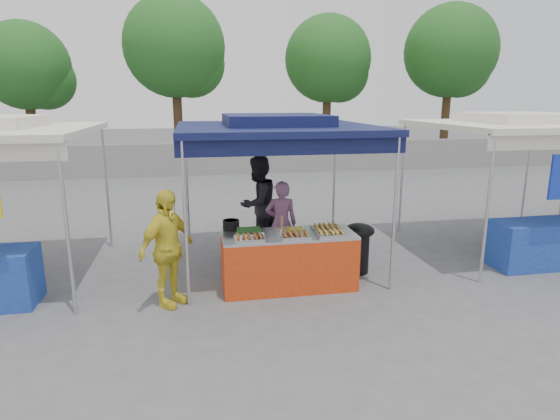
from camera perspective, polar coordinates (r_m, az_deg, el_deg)
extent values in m
plane|color=#59595B|center=(7.40, 0.87, -9.01)|extent=(80.00, 80.00, 0.00)
cube|color=gray|center=(17.89, -6.18, 6.25)|extent=(40.00, 0.25, 1.20)
cylinder|color=#BAB9C1|center=(6.43, -11.42, -1.96)|extent=(0.05, 0.05, 2.30)
cylinder|color=#BAB9C1|center=(7.03, 13.79, -0.74)|extent=(0.05, 0.05, 2.30)
cylinder|color=#BAB9C1|center=(9.35, -11.26, 2.87)|extent=(0.05, 0.05, 2.30)
cylinder|color=#BAB9C1|center=(9.78, 6.61, 3.50)|extent=(0.05, 0.05, 2.30)
cube|color=#101540|center=(7.84, -0.55, 9.97)|extent=(3.20, 3.20, 0.10)
cube|color=#101540|center=(7.83, -0.55, 10.91)|extent=(1.65, 1.65, 0.18)
cube|color=#101540|center=(6.38, 1.84, 7.80)|extent=(3.20, 0.04, 0.25)
cylinder|color=#BAB9C1|center=(6.63, -24.50, -2.46)|extent=(0.05, 0.05, 2.30)
cylinder|color=#BAB9C1|center=(9.49, -20.35, 2.44)|extent=(0.05, 0.05, 2.30)
cylinder|color=#BAB9C1|center=(7.77, 23.93, -0.19)|extent=(0.05, 0.05, 2.30)
cylinder|color=#BAB9C1|center=(10.32, 14.61, 3.68)|extent=(0.05, 0.05, 2.30)
cylinder|color=#BAB9C1|center=(11.91, 27.84, 3.81)|extent=(0.05, 0.05, 2.30)
cube|color=silver|center=(9.69, 27.04, 9.20)|extent=(3.20, 3.20, 0.10)
cube|color=silver|center=(9.69, 27.12, 9.96)|extent=(1.65, 1.65, 0.18)
cube|color=#1E40A1|center=(9.23, 29.47, -3.58)|extent=(1.80, 0.70, 0.80)
cylinder|color=#402C18|center=(20.88, -27.96, 9.13)|extent=(0.36, 0.36, 3.61)
sphere|color=#235C1E|center=(20.89, -28.65, 15.19)|extent=(3.30, 3.30, 3.30)
sphere|color=#235C1E|center=(20.89, -26.71, 13.97)|extent=(2.27, 2.27, 2.27)
cylinder|color=#402C18|center=(19.57, -12.35, 11.19)|extent=(0.36, 0.36, 4.30)
sphere|color=#235C1E|center=(19.66, -12.75, 18.90)|extent=(3.93, 3.93, 3.93)
sphere|color=#235C1E|center=(19.80, -10.83, 17.16)|extent=(2.70, 2.70, 2.70)
cylinder|color=#402C18|center=(20.90, 5.69, 11.14)|extent=(0.36, 0.36, 3.99)
sphere|color=#235C1E|center=(20.94, 5.85, 17.85)|extent=(3.65, 3.65, 3.65)
sphere|color=#235C1E|center=(21.27, 7.27, 16.21)|extent=(2.51, 2.51, 2.51)
cylinder|color=#402C18|center=(22.39, 19.52, 11.01)|extent=(0.36, 0.36, 4.31)
sphere|color=#235C1E|center=(22.47, 20.07, 17.75)|extent=(3.94, 3.94, 3.94)
sphere|color=#235C1E|center=(22.90, 21.03, 16.03)|extent=(2.71, 2.71, 2.71)
cube|color=#C03611|center=(7.16, 1.04, -6.31)|extent=(2.00, 0.80, 0.81)
cube|color=#BAB9C1|center=(7.03, 1.05, -3.05)|extent=(2.00, 0.80, 0.04)
cube|color=silver|center=(6.70, -3.78, -3.53)|extent=(0.42, 0.30, 0.05)
cube|color=brown|center=(6.68, -3.78, -3.23)|extent=(0.35, 0.25, 0.02)
cube|color=silver|center=(6.80, 1.84, -3.23)|extent=(0.42, 0.30, 0.05)
cube|color=brown|center=(6.79, 1.84, -2.93)|extent=(0.35, 0.25, 0.02)
cube|color=silver|center=(6.94, 6.23, -2.98)|extent=(0.42, 0.30, 0.05)
cube|color=#AD843B|center=(6.93, 6.24, -2.69)|extent=(0.35, 0.25, 0.02)
cube|color=silver|center=(7.03, -3.79, -2.70)|extent=(0.42, 0.30, 0.05)
cube|color=#23561D|center=(7.02, -3.79, -2.41)|extent=(0.35, 0.25, 0.02)
cube|color=silver|center=(7.08, 1.27, -2.56)|extent=(0.42, 0.30, 0.05)
cube|color=gold|center=(7.07, 1.28, -2.28)|extent=(0.35, 0.25, 0.02)
cube|color=silver|center=(7.25, 5.62, -2.24)|extent=(0.42, 0.30, 0.05)
cube|color=#AD843B|center=(7.24, 5.63, -1.96)|extent=(0.35, 0.25, 0.02)
cylinder|color=black|center=(7.26, -5.99, -1.81)|extent=(0.26, 0.26, 0.15)
cylinder|color=#BAB9C1|center=(6.90, 0.25, -2.70)|extent=(0.09, 0.09, 0.11)
cylinder|color=black|center=(7.87, 9.52, -5.19)|extent=(0.35, 0.35, 0.67)
ellipsoid|color=black|center=(7.75, 9.64, -2.44)|extent=(0.50, 0.50, 0.23)
cube|color=#132CA1|center=(7.68, -3.62, -7.09)|extent=(0.45, 0.31, 0.27)
cube|color=#132CA1|center=(7.91, 2.95, -6.35)|extent=(0.50, 0.35, 0.30)
cube|color=#132CA1|center=(7.81, 2.97, -4.30)|extent=(0.49, 0.34, 0.29)
imported|color=#88567A|center=(8.00, 0.15, -1.66)|extent=(0.58, 0.42, 1.48)
imported|color=black|center=(8.76, -2.70, 0.76)|extent=(1.11, 1.10, 1.81)
imported|color=yellow|center=(6.60, -13.61, -4.60)|extent=(0.94, 0.99, 1.65)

